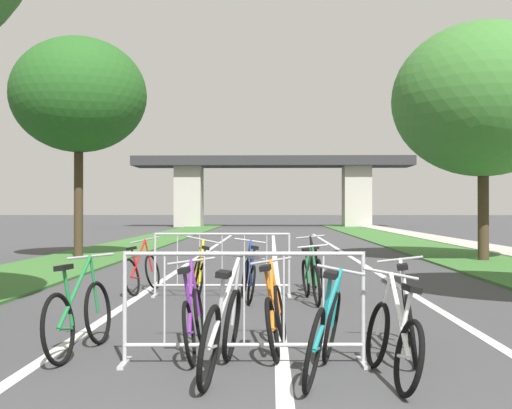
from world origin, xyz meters
TOP-DOWN VIEW (x-y plane):
  - grass_verge_left at (-5.51, 25.15)m, footprint 2.69×61.47m
  - grass_verge_right at (5.51, 25.15)m, footprint 2.69×61.47m
  - sidewalk_path_right at (7.68, 25.15)m, footprint 1.64×61.47m
  - lane_stripe_center at (0.00, 17.78)m, footprint 0.14×35.56m
  - lane_stripe_right_lane at (2.29, 17.78)m, footprint 0.14×35.56m
  - lane_stripe_left_lane at (-2.29, 17.78)m, footprint 0.14×35.56m
  - overpass_bridge at (0.00, 50.80)m, footprint 22.18×3.84m
  - tree_left_pine_near at (-5.67, 16.50)m, footprint 3.90×3.90m
  - tree_right_cypress_far at (5.70, 15.77)m, footprint 4.95×4.95m
  - crowd_barrier_nearest at (-0.36, 3.61)m, footprint 2.29×0.51m
  - crowd_barrier_second at (-0.92, 8.42)m, footprint 2.29×0.48m
  - bicycle_green_0 at (-2.02, 4.01)m, footprint 0.52×1.65m
  - bicycle_white_1 at (1.25, 4.03)m, footprint 0.48×1.70m
  - bicycle_yellow_2 at (-1.25, 7.84)m, footprint 0.56×1.63m
  - bicycle_purple_3 at (-0.87, 4.00)m, footprint 0.51×1.62m
  - bicycle_blue_4 at (-0.46, 7.95)m, footprint 0.54×1.66m
  - bicycle_teal_5 at (0.35, 3.13)m, footprint 0.68×1.75m
  - bicycle_black_6 at (0.68, 8.96)m, footprint 0.51×1.68m
  - bicycle_silver_7 at (-0.53, 3.19)m, footprint 0.54×1.76m
  - bicycle_orange_8 at (-0.06, 4.18)m, footprint 0.45×1.66m
  - bicycle_red_9 at (-2.34, 8.85)m, footprint 0.55×1.65m
  - bicycle_green_10 at (0.51, 7.84)m, footprint 0.45×1.71m
  - bicycle_white_11 at (0.92, 3.03)m, footprint 0.51×1.57m

SIDE VIEW (x-z plane):
  - lane_stripe_center at x=0.00m, z-range 0.00..0.01m
  - lane_stripe_right_lane at x=2.29m, z-range 0.00..0.01m
  - lane_stripe_left_lane at x=-2.29m, z-range 0.00..0.01m
  - grass_verge_left at x=-5.51m, z-range 0.00..0.05m
  - grass_verge_right at x=5.51m, z-range 0.00..0.05m
  - sidewalk_path_right at x=7.68m, z-range 0.00..0.08m
  - bicycle_white_11 at x=0.92m, z-range -0.12..0.81m
  - bicycle_green_10 at x=0.51m, z-range -0.11..0.81m
  - bicycle_orange_8 at x=-0.06m, z-range -0.11..0.82m
  - bicycle_black_6 at x=0.68m, z-range -0.13..0.85m
  - bicycle_blue_4 at x=-0.46m, z-range -0.12..0.85m
  - bicycle_purple_3 at x=-0.87m, z-range -0.11..0.83m
  - bicycle_red_9 at x=-2.34m, z-range -0.11..0.84m
  - bicycle_white_1 at x=1.25m, z-range -0.10..0.86m
  - bicycle_green_0 at x=-2.02m, z-range -0.11..0.87m
  - bicycle_yellow_2 at x=-1.25m, z-range -0.12..0.88m
  - bicycle_teal_5 at x=0.35m, z-range -0.09..0.86m
  - bicycle_silver_7 at x=-0.53m, z-range -0.14..0.91m
  - crowd_barrier_nearest at x=-0.36m, z-range -0.01..1.04m
  - crowd_barrier_second at x=-0.92m, z-range -0.01..1.04m
  - overpass_bridge at x=0.00m, z-range 1.21..6.80m
  - tree_right_cypress_far at x=5.70m, z-range 1.16..7.71m
  - tree_left_pine_near at x=-5.67m, z-range 1.53..7.92m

